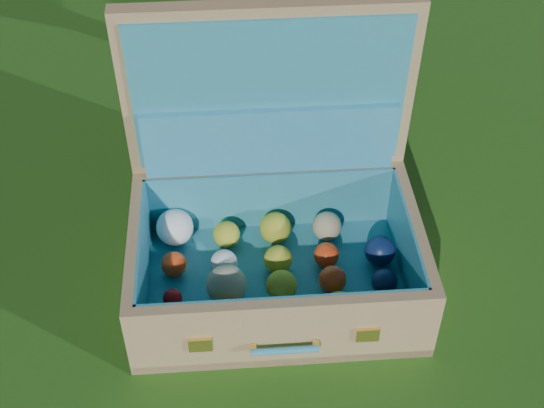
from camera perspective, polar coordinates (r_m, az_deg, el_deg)
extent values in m
plane|color=#215114|center=(1.68, -4.50, -8.74)|extent=(60.00, 60.00, 0.00)
cube|color=tan|center=(1.72, 0.30, -6.19)|extent=(0.64, 0.44, 0.02)
cube|color=tan|center=(1.54, 0.90, -9.71)|extent=(0.63, 0.04, 0.19)
cube|color=tan|center=(1.80, -0.18, 0.26)|extent=(0.63, 0.04, 0.19)
cube|color=tan|center=(1.67, -10.09, -4.82)|extent=(0.04, 0.37, 0.19)
cube|color=tan|center=(1.71, 10.50, -3.70)|extent=(0.04, 0.37, 0.19)
cube|color=teal|center=(1.71, 0.31, -5.87)|extent=(0.59, 0.39, 0.01)
cube|color=teal|center=(1.54, 0.86, -9.02)|extent=(0.58, 0.03, 0.17)
cube|color=teal|center=(1.78, -0.14, 0.22)|extent=(0.58, 0.03, 0.17)
cube|color=teal|center=(1.66, -9.63, -4.53)|extent=(0.02, 0.37, 0.17)
cube|color=teal|center=(1.70, 10.06, -3.47)|extent=(0.02, 0.37, 0.17)
cube|color=tan|center=(1.63, -0.24, 8.59)|extent=(0.63, 0.08, 0.42)
cube|color=teal|center=(1.61, -0.19, 8.13)|extent=(0.58, 0.05, 0.37)
cube|color=teal|center=(1.68, -0.17, 4.78)|extent=(0.56, 0.05, 0.18)
cube|color=#F2C659|center=(1.53, -5.43, -10.51)|extent=(0.05, 0.01, 0.04)
cube|color=#F2C659|center=(1.55, 7.23, -9.74)|extent=(0.05, 0.01, 0.04)
cylinder|color=teal|center=(1.53, 0.99, -10.97)|extent=(0.14, 0.02, 0.01)
cube|color=#F2C659|center=(1.53, -1.42, -10.86)|extent=(0.01, 0.02, 0.01)
cube|color=#F2C659|center=(1.54, 3.33, -10.56)|extent=(0.01, 0.02, 0.01)
sphere|color=gold|center=(1.60, -7.63, -9.01)|extent=(0.06, 0.06, 0.06)
sphere|color=#BD8719|center=(1.60, -3.31, -8.54)|extent=(0.08, 0.08, 0.08)
sphere|color=white|center=(1.59, 0.44, -8.68)|extent=(0.09, 0.09, 0.09)
sphere|color=gold|center=(1.62, 5.09, -7.90)|extent=(0.08, 0.08, 0.08)
sphere|color=#BD8719|center=(1.63, 8.96, -7.77)|extent=(0.07, 0.07, 0.07)
sphere|color=#B00E10|center=(1.66, -7.50, -7.05)|extent=(0.04, 0.04, 0.04)
sphere|color=beige|center=(1.65, -3.45, -6.10)|extent=(0.09, 0.09, 0.09)
sphere|color=gold|center=(1.66, 0.73, -6.16)|extent=(0.07, 0.07, 0.07)
sphere|color=#FF4215|center=(1.68, 4.57, -5.68)|extent=(0.06, 0.06, 0.06)
sphere|color=#0F204E|center=(1.69, 8.47, -5.82)|extent=(0.06, 0.06, 0.06)
sphere|color=#FF4215|center=(1.72, -7.40, -4.52)|extent=(0.06, 0.06, 0.06)
sphere|color=white|center=(1.71, -3.64, -4.44)|extent=(0.06, 0.06, 0.06)
sphere|color=gold|center=(1.71, 0.46, -4.19)|extent=(0.06, 0.06, 0.06)
sphere|color=#FF4215|center=(1.73, 4.13, -3.85)|extent=(0.06, 0.06, 0.06)
sphere|color=#0F204E|center=(1.74, 8.15, -3.51)|extent=(0.07, 0.07, 0.07)
sphere|color=white|center=(1.78, -7.33, -1.75)|extent=(0.09, 0.09, 0.09)
sphere|color=gold|center=(1.77, -3.45, -2.29)|extent=(0.06, 0.06, 0.06)
sphere|color=gold|center=(1.78, 0.25, -1.80)|extent=(0.07, 0.07, 0.07)
sphere|color=beige|center=(1.79, 4.16, -1.67)|extent=(0.07, 0.07, 0.07)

